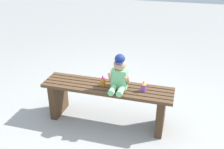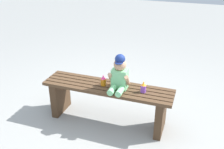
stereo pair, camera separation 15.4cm
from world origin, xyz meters
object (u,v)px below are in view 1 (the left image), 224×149
object	(u,v)px
child_figure	(119,74)
sippy_cup_right	(144,86)
sippy_cup_left	(103,81)
park_bench	(107,98)

from	to	relation	value
child_figure	sippy_cup_right	xyz separation A→B (m)	(0.27, 0.02, -0.12)
sippy_cup_left	park_bench	bearing A→B (deg)	-4.08
child_figure	sippy_cup_right	bearing A→B (deg)	4.98
park_bench	sippy_cup_right	size ratio (longest dim) A/B	12.07
park_bench	child_figure	bearing A→B (deg)	-7.78
child_figure	sippy_cup_right	world-z (taller)	child_figure
sippy_cup_right	sippy_cup_left	bearing A→B (deg)	180.00
park_bench	sippy_cup_left	xyz separation A→B (m)	(-0.05, 0.00, 0.22)
park_bench	child_figure	size ratio (longest dim) A/B	3.70
sippy_cup_left	sippy_cup_right	distance (m)	0.46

